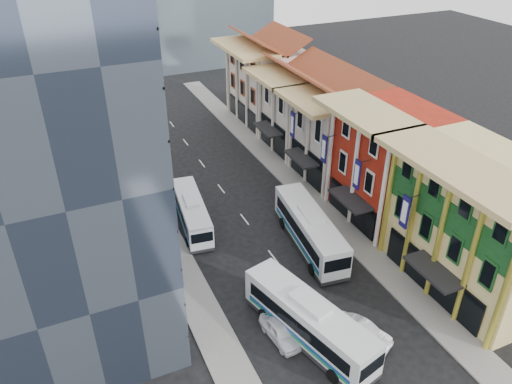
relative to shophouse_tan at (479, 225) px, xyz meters
name	(u,v)px	position (x,y,z in m)	size (l,w,h in m)	color
ground	(365,377)	(-14.00, -5.00, -6.00)	(200.00, 200.00, 0.00)	black
sidewalk_right	(314,201)	(-5.50, 17.00, -5.92)	(3.00, 90.00, 0.15)	slate
sidewalk_left	(166,238)	(-22.50, 17.00, -5.92)	(3.00, 90.00, 0.15)	slate
shophouse_tan	(479,225)	(0.00, 0.00, 0.00)	(8.00, 14.00, 12.00)	#DECA80
shophouse_red	(390,164)	(0.00, 12.00, 0.00)	(8.00, 10.00, 12.00)	#9F2211
shophouse_cream_near	(339,137)	(0.00, 21.50, -1.00)	(8.00, 9.00, 10.00)	beige
shophouse_cream_mid	(302,111)	(0.00, 30.50, -1.00)	(8.00, 9.00, 10.00)	beige
shophouse_cream_far	(268,84)	(0.00, 41.00, -0.50)	(8.00, 12.00, 11.00)	beige
office_tower	(46,124)	(-31.00, 14.00, 9.00)	(12.00, 26.00, 30.00)	#38445A
office_block_far	(55,115)	(-30.00, 37.00, 1.00)	(10.00, 18.00, 14.00)	gray
bus_left_near	(309,320)	(-16.00, -0.19, -4.04)	(2.86, 12.20, 3.91)	silver
bus_left_far	(192,212)	(-19.34, 18.22, -4.35)	(2.42, 10.32, 3.31)	silver
bus_right	(310,229)	(-10.05, 10.19, -4.02)	(2.90, 12.37, 3.97)	silver
sedan_left	(281,331)	(-17.91, 0.69, -5.26)	(1.75, 4.33, 1.47)	white
sedan_right	(363,332)	(-12.18, -1.95, -5.26)	(1.57, 4.48, 1.48)	silver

